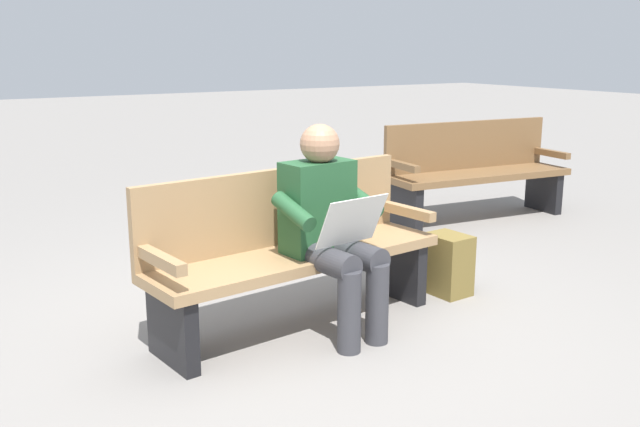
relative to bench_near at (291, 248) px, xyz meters
name	(u,v)px	position (x,y,z in m)	size (l,w,h in m)	color
ground_plane	(299,326)	(-0.01, 0.07, -0.46)	(40.00, 40.00, 0.00)	gray
bench_near	(291,248)	(0.00, 0.00, 0.00)	(1.84, 0.67, 0.90)	#9E7A51
person_seated	(330,225)	(-0.13, 0.22, 0.17)	(0.60, 0.60, 1.18)	#23512D
backpack	(448,265)	(-1.13, 0.10, -0.26)	(0.28, 0.30, 0.40)	brown
bench_far	(475,170)	(-2.77, -1.38, 0.00)	(1.84, 0.67, 0.90)	brown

